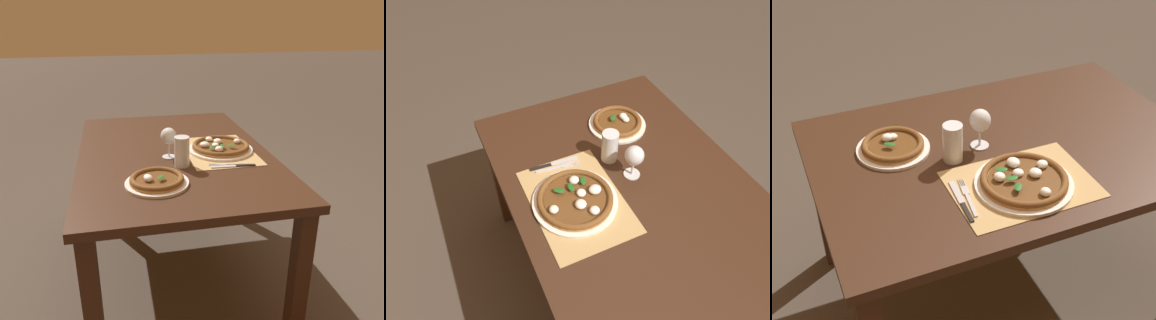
% 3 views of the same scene
% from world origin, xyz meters
% --- Properties ---
extents(ground_plane, '(24.00, 24.00, 0.00)m').
position_xyz_m(ground_plane, '(0.00, 0.00, 0.00)').
color(ground_plane, '#473D33').
extents(dining_table, '(1.45, 0.98, 0.74)m').
position_xyz_m(dining_table, '(0.00, 0.00, 0.65)').
color(dining_table, '#382114').
rests_on(dining_table, ground).
extents(paper_placemat, '(0.49, 0.35, 0.00)m').
position_xyz_m(paper_placemat, '(-0.06, -0.23, 0.74)').
color(paper_placemat, tan).
rests_on(paper_placemat, dining_table).
extents(pizza_near, '(0.34, 0.34, 0.05)m').
position_xyz_m(pizza_near, '(-0.06, -0.24, 0.76)').
color(pizza_near, silver).
rests_on(pizza_near, paper_placemat).
extents(pizza_far, '(0.27, 0.27, 0.05)m').
position_xyz_m(pizza_far, '(-0.40, 0.14, 0.76)').
color(pizza_far, silver).
rests_on(pizza_far, dining_table).
extents(wine_glass, '(0.08, 0.08, 0.16)m').
position_xyz_m(wine_glass, '(-0.09, 0.04, 0.85)').
color(wine_glass, silver).
rests_on(wine_glass, dining_table).
extents(pint_glass, '(0.07, 0.07, 0.15)m').
position_xyz_m(pint_glass, '(-0.22, -0.01, 0.81)').
color(pint_glass, silver).
rests_on(pint_glass, dining_table).
extents(fork, '(0.04, 0.20, 0.00)m').
position_xyz_m(fork, '(-0.26, -0.23, 0.75)').
color(fork, '#B7B7BC').
rests_on(fork, paper_placemat).
extents(knife, '(0.03, 0.22, 0.01)m').
position_xyz_m(knife, '(-0.29, -0.24, 0.75)').
color(knife, black).
rests_on(knife, paper_placemat).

